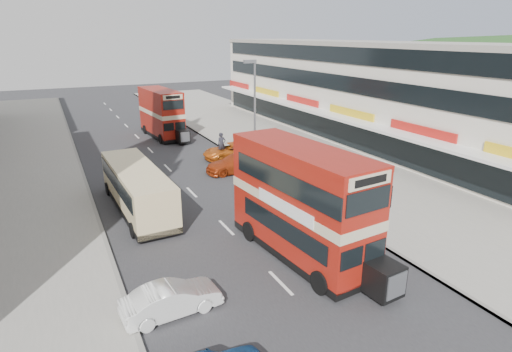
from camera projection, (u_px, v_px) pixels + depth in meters
ground at (306, 309)px, 16.14m from camera, size 160.00×160.00×0.00m
road_surface at (168, 168)px, 33.16m from camera, size 12.00×90.00×0.01m
pavement_right at (299, 150)px, 38.16m from camera, size 12.00×90.00×0.15m
kerb_left at (84, 178)px, 30.59m from camera, size 0.20×90.00×0.16m
kerb_right at (239, 158)px, 35.69m from camera, size 0.20×90.00×0.16m
commercial_row at (359, 90)px, 41.72m from camera, size 9.90×46.20×9.30m
street_lamp at (254, 105)px, 32.67m from camera, size 1.00×0.20×8.12m
bus_main at (302, 203)px, 19.25m from camera, size 3.37×9.29×5.08m
bus_second at (161, 113)px, 42.48m from camera, size 2.95×8.42×4.60m
coach at (137, 187)px, 24.80m from camera, size 2.70×9.29×2.44m
car_left_front at (172, 299)px, 15.71m from camera, size 3.79×1.57×1.22m
car_right_a at (237, 163)px, 32.07m from camera, size 4.80×1.98×1.39m
car_right_b at (231, 151)px, 35.57m from camera, size 4.77×2.33×1.30m
pedestrian_near at (291, 158)px, 32.46m from camera, size 0.68×0.60×1.54m
cyclist at (222, 150)px, 35.06m from camera, size 0.73×1.56×2.30m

